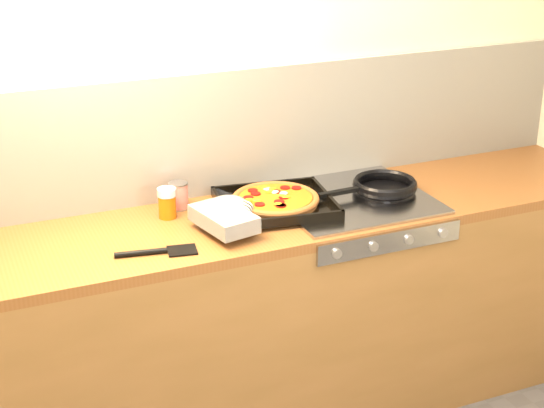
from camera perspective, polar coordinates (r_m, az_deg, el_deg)
name	(u,v)px	position (r m, az deg, el deg)	size (l,w,h in m)	color
room_shell	(218,134)	(3.31, -3.71, 4.81)	(3.20, 3.20, 3.20)	white
counter_run	(247,322)	(3.34, -1.72, -8.08)	(3.20, 0.62, 0.90)	olive
stovetop	(351,200)	(3.32, 5.43, 0.31)	(0.60, 0.56, 0.02)	#9C9CA1
pizza_on_tray	(261,205)	(3.15, -0.77, -0.05)	(0.60, 0.48, 0.07)	black
frying_pan	(383,186)	(3.37, 7.64, 1.21)	(0.44, 0.27, 0.04)	black
tomato_can	(179,196)	(3.23, -6.42, 0.57)	(0.09, 0.09, 0.11)	#9C0C0C
juice_glass	(167,203)	(3.15, -7.19, 0.09)	(0.08, 0.08, 0.12)	#CB5B0B
wooden_spoon	(238,194)	(3.35, -2.35, 0.69)	(0.29, 0.12, 0.02)	#B0824A
black_spatula	(158,252)	(2.88, -7.81, -3.26)	(0.29, 0.10, 0.02)	black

